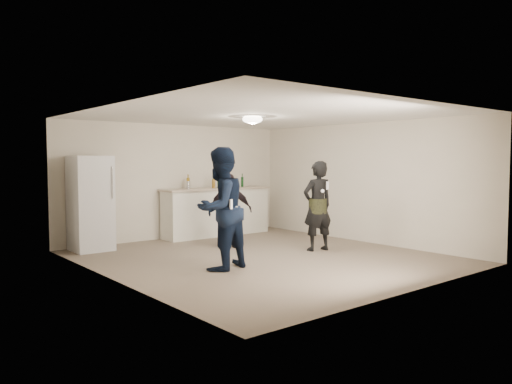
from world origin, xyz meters
TOP-DOWN VIEW (x-y plane):
  - floor at (0.00, 0.00)m, footprint 6.00×6.00m
  - ceiling at (0.00, 0.00)m, footprint 6.00×6.00m
  - wall_back at (0.00, 3.00)m, footprint 6.00×0.00m
  - wall_front at (0.00, -3.00)m, footprint 6.00×0.00m
  - wall_left at (-2.75, 0.00)m, footprint 0.00×6.00m
  - wall_right at (2.75, 0.00)m, footprint 0.00×6.00m
  - counter at (0.86, 2.67)m, footprint 2.60×0.56m
  - counter_top at (0.86, 2.67)m, footprint 2.68×0.64m
  - fridge at (-2.10, 2.60)m, footprint 0.70×0.70m
  - fridge_handle at (-1.82, 2.23)m, footprint 0.02×0.02m
  - ceiling_dome at (0.00, 0.30)m, footprint 0.36×0.36m
  - shaker at (0.14, 2.72)m, footprint 0.08×0.08m
  - man at (-1.16, -0.33)m, footprint 1.09×0.94m
  - woman at (1.23, -0.14)m, footprint 0.69×0.52m
  - camo_shorts at (1.23, -0.14)m, footprint 0.34×0.34m
  - spectator at (0.13, 1.15)m, footprint 0.92×0.73m
  - remote_man at (-1.16, -0.61)m, footprint 0.04×0.04m
  - nunchuk_man at (-1.04, -0.58)m, footprint 0.07×0.07m
  - remote_woman at (1.23, -0.39)m, footprint 0.04×0.04m
  - nunchuk_woman at (1.13, -0.36)m, footprint 0.07×0.07m
  - bottle_cluster at (0.89, 2.68)m, footprint 1.48×0.27m

SIDE VIEW (x-z plane):
  - floor at x=0.00m, z-range 0.00..0.00m
  - counter at x=0.86m, z-range 0.00..1.05m
  - spectator at x=0.13m, z-range 0.00..1.46m
  - camo_shorts at x=1.23m, z-range 0.71..0.99m
  - woman at x=1.23m, z-range 0.00..1.70m
  - fridge at x=-2.10m, z-range 0.00..1.80m
  - man at x=-1.16m, z-range 0.00..1.92m
  - nunchuk_man at x=-1.04m, z-range 0.95..1.01m
  - remote_man at x=-1.16m, z-range 0.98..1.12m
  - counter_top at x=0.86m, z-range 1.05..1.09m
  - nunchuk_woman at x=1.13m, z-range 1.11..1.18m
  - shaker at x=0.14m, z-range 1.09..1.26m
  - bottle_cluster at x=0.89m, z-range 1.08..1.32m
  - wall_back at x=0.00m, z-range -1.75..4.25m
  - wall_front at x=0.00m, z-range -1.75..4.25m
  - wall_left at x=-2.75m, z-range -1.75..4.25m
  - wall_right at x=2.75m, z-range -1.75..4.25m
  - remote_woman at x=1.23m, z-range 1.18..1.32m
  - fridge_handle at x=-1.82m, z-range 1.00..1.60m
  - ceiling_dome at x=0.00m, z-range 2.37..2.53m
  - ceiling at x=0.00m, z-range 2.50..2.50m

